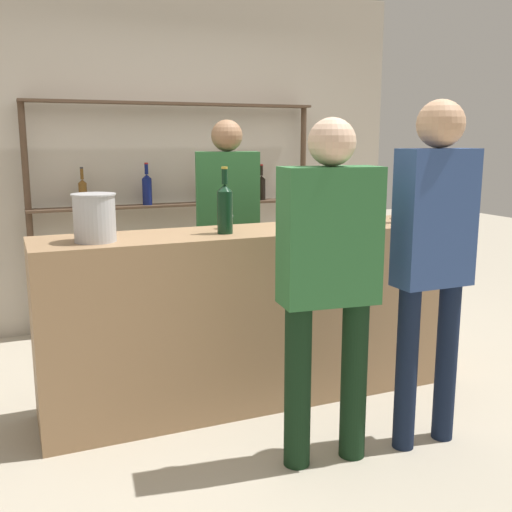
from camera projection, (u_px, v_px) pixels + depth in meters
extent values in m
plane|color=#B2A893|center=(256.00, 397.00, 3.66)|extent=(16.00, 16.00, 0.00)
cube|color=#997551|center=(256.00, 316.00, 3.56)|extent=(2.50, 0.52, 1.03)
cube|color=#B2A899|center=(171.00, 157.00, 5.07)|extent=(4.10, 0.12, 2.80)
cylinder|color=#4C3828|center=(29.00, 223.00, 4.56)|extent=(0.05, 0.05, 1.84)
cylinder|color=#4C3828|center=(302.00, 209.00, 5.45)|extent=(0.05, 0.05, 1.84)
cube|color=#4C3828|center=(175.00, 104.00, 4.83)|extent=(2.39, 0.18, 0.02)
cube|color=#4C3828|center=(178.00, 205.00, 4.98)|extent=(2.39, 0.18, 0.02)
cylinder|color=brown|center=(83.00, 195.00, 4.67)|extent=(0.06, 0.06, 0.19)
cone|color=brown|center=(82.00, 181.00, 4.65)|extent=(0.06, 0.06, 0.03)
cylinder|color=brown|center=(82.00, 174.00, 4.64)|extent=(0.02, 0.02, 0.08)
cylinder|color=#232328|center=(81.00, 168.00, 4.63)|extent=(0.03, 0.03, 0.01)
cylinder|color=#0F1956|center=(147.00, 192.00, 4.86)|extent=(0.08, 0.08, 0.21)
cone|color=#0F1956|center=(147.00, 177.00, 4.84)|extent=(0.08, 0.08, 0.04)
cylinder|color=#0F1956|center=(146.00, 169.00, 4.83)|extent=(0.03, 0.03, 0.08)
cylinder|color=maroon|center=(146.00, 163.00, 4.82)|extent=(0.03, 0.03, 0.01)
cylinder|color=brown|center=(206.00, 191.00, 5.06)|extent=(0.07, 0.07, 0.20)
cone|color=brown|center=(206.00, 177.00, 5.04)|extent=(0.07, 0.07, 0.03)
cylinder|color=brown|center=(206.00, 170.00, 5.03)|extent=(0.03, 0.03, 0.08)
cylinder|color=gold|center=(206.00, 164.00, 5.02)|extent=(0.03, 0.03, 0.01)
cylinder|color=black|center=(261.00, 190.00, 5.25)|extent=(0.07, 0.07, 0.18)
cone|color=black|center=(261.00, 177.00, 5.23)|extent=(0.07, 0.07, 0.03)
cylinder|color=black|center=(261.00, 171.00, 5.22)|extent=(0.03, 0.03, 0.09)
cylinder|color=maroon|center=(261.00, 165.00, 5.21)|extent=(0.03, 0.03, 0.01)
cylinder|color=silver|center=(314.00, 211.00, 3.52)|extent=(0.08, 0.08, 0.20)
cone|color=silver|center=(314.00, 190.00, 3.50)|extent=(0.08, 0.08, 0.03)
cylinder|color=silver|center=(314.00, 179.00, 3.48)|extent=(0.03, 0.03, 0.09)
cylinder|color=black|center=(315.00, 170.00, 3.47)|extent=(0.03, 0.03, 0.01)
cylinder|color=black|center=(225.00, 212.00, 3.30)|extent=(0.09, 0.09, 0.23)
cone|color=black|center=(225.00, 188.00, 3.28)|extent=(0.09, 0.09, 0.04)
cylinder|color=black|center=(225.00, 177.00, 3.27)|extent=(0.03, 0.03, 0.08)
cylinder|color=gold|center=(224.00, 168.00, 3.26)|extent=(0.03, 0.03, 0.01)
cylinder|color=silver|center=(401.00, 205.00, 3.74)|extent=(0.09, 0.09, 0.22)
cone|color=silver|center=(402.00, 185.00, 3.71)|extent=(0.09, 0.09, 0.04)
cylinder|color=silver|center=(402.00, 174.00, 3.70)|extent=(0.03, 0.03, 0.09)
cylinder|color=maroon|center=(403.00, 165.00, 3.69)|extent=(0.03, 0.03, 0.01)
cylinder|color=silver|center=(227.00, 228.00, 3.51)|extent=(0.06, 0.06, 0.00)
cylinder|color=silver|center=(226.00, 222.00, 3.50)|extent=(0.01, 0.01, 0.07)
cone|color=silver|center=(226.00, 209.00, 3.49)|extent=(0.08, 0.08, 0.08)
cylinder|color=#B2B2B7|center=(95.00, 219.00, 3.04)|extent=(0.21, 0.21, 0.24)
cylinder|color=#B2B2B7|center=(93.00, 194.00, 3.02)|extent=(0.22, 0.22, 0.01)
cylinder|color=silver|center=(409.00, 207.00, 3.94)|extent=(0.11, 0.11, 0.15)
sphere|color=tan|center=(404.00, 212.00, 3.96)|extent=(0.02, 0.02, 0.02)
sphere|color=tan|center=(402.00, 209.00, 3.94)|extent=(0.02, 0.02, 0.02)
sphere|color=tan|center=(407.00, 208.00, 3.89)|extent=(0.02, 0.02, 0.02)
sphere|color=tan|center=(409.00, 209.00, 3.89)|extent=(0.02, 0.02, 0.02)
sphere|color=tan|center=(407.00, 214.00, 3.94)|extent=(0.02, 0.02, 0.02)
cylinder|color=black|center=(354.00, 380.00, 2.91)|extent=(0.13, 0.13, 0.80)
cylinder|color=black|center=(298.00, 387.00, 2.83)|extent=(0.13, 0.13, 0.80)
cube|color=#2D6B38|center=(330.00, 236.00, 2.73)|extent=(0.47, 0.25, 0.63)
sphere|color=#DBB293|center=(332.00, 142.00, 2.65)|extent=(0.22, 0.22, 0.22)
cylinder|color=#121C33|center=(446.00, 362.00, 3.08)|extent=(0.11, 0.11, 0.84)
cylinder|color=#121C33|center=(406.00, 369.00, 2.99)|extent=(0.11, 0.11, 0.84)
cube|color=navy|center=(435.00, 218.00, 2.89)|extent=(0.39, 0.17, 0.67)
sphere|color=tan|center=(441.00, 124.00, 2.81)|extent=(0.23, 0.23, 0.23)
cylinder|color=black|center=(209.00, 297.00, 4.39)|extent=(0.12, 0.12, 0.82)
cylinder|color=black|center=(247.00, 296.00, 4.43)|extent=(0.12, 0.12, 0.82)
cube|color=#2D6B38|center=(227.00, 198.00, 4.27)|extent=(0.48, 0.30, 0.65)
sphere|color=#936B4C|center=(227.00, 136.00, 4.18)|extent=(0.22, 0.22, 0.22)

